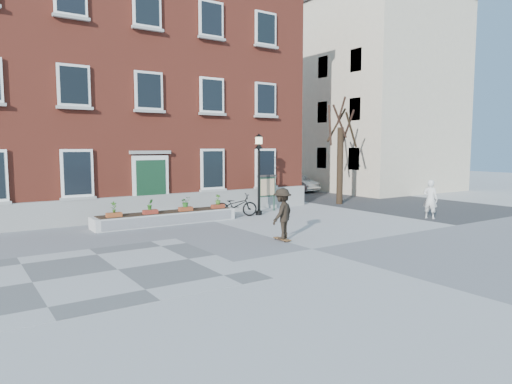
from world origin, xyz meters
TOP-DOWN VIEW (x-y plane):
  - ground at (0.00, 0.00)m, footprint 100.00×100.00m
  - checker_patch at (-6.00, 1.00)m, footprint 6.00×6.00m
  - bicycle at (1.54, 7.27)m, footprint 2.17×1.35m
  - parked_car at (11.68, 15.22)m, footprint 1.46×3.80m
  - bystander at (8.63, 1.75)m, footprint 0.60×0.75m
  - brick_building at (-2.00, 13.98)m, footprint 18.40×10.85m
  - planter_assembly at (-1.99, 7.18)m, footprint 6.20×1.12m
  - bare_tree at (9.01, 8.01)m, footprint 1.83×1.83m
  - side_street at (17.99, 19.78)m, footprint 15.20×36.00m
  - lamp_post at (2.76, 7.12)m, footprint 0.40×0.40m
  - notice_board at (3.82, 7.93)m, footprint 1.10×0.16m
  - skateboarder at (0.00, 1.60)m, footprint 1.33×1.11m

SIDE VIEW (x-z plane):
  - ground at x=0.00m, z-range 0.00..0.00m
  - checker_patch at x=-6.00m, z-range 0.00..0.01m
  - planter_assembly at x=-1.99m, z-range -0.27..0.88m
  - bicycle at x=1.54m, z-range 0.00..1.07m
  - parked_car at x=11.68m, z-range 0.00..1.23m
  - bystander at x=8.63m, z-range 0.00..1.81m
  - skateboarder at x=0.00m, z-range 0.03..1.89m
  - notice_board at x=3.82m, z-range 0.33..2.20m
  - lamp_post at x=2.76m, z-range 0.57..4.50m
  - bare_tree at x=9.01m, z-range -0.29..5.87m
  - brick_building at x=-2.00m, z-range 0.00..12.60m
  - side_street at x=17.99m, z-range -0.23..14.27m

